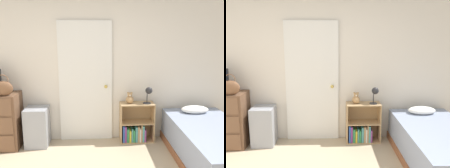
% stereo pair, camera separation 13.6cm
% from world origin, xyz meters
% --- Properties ---
extents(wall_back, '(10.00, 0.06, 2.55)m').
position_xyz_m(wall_back, '(0.00, 2.13, 1.27)').
color(wall_back, silver).
rests_on(wall_back, ground_plane).
extents(door_closed, '(0.89, 0.09, 2.04)m').
position_xyz_m(door_closed, '(-0.12, 2.08, 1.02)').
color(door_closed, white).
rests_on(door_closed, ground_plane).
extents(handbag, '(0.29, 0.11, 0.33)m').
position_xyz_m(handbag, '(-1.35, 1.71, 1.02)').
color(handbag, brown).
rests_on(handbag, dresser).
extents(storage_bin, '(0.36, 0.39, 0.64)m').
position_xyz_m(storage_bin, '(-0.92, 1.89, 0.32)').
color(storage_bin, '#999EA8').
rests_on(storage_bin, ground_plane).
extents(bookshelf, '(0.58, 0.28, 0.68)m').
position_xyz_m(bookshelf, '(0.73, 1.94, 0.25)').
color(bookshelf, tan).
rests_on(bookshelf, ground_plane).
extents(teddy_bear, '(0.13, 0.13, 0.20)m').
position_xyz_m(teddy_bear, '(0.62, 1.94, 0.76)').
color(teddy_bear, tan).
rests_on(teddy_bear, bookshelf).
extents(desk_lamp, '(0.15, 0.14, 0.29)m').
position_xyz_m(desk_lamp, '(0.93, 1.90, 0.88)').
color(desk_lamp, '#262628').
rests_on(desk_lamp, bookshelf).
extents(bed, '(1.00, 1.96, 0.65)m').
position_xyz_m(bed, '(1.70, 1.11, 0.27)').
color(bed, brown).
rests_on(bed, ground_plane).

